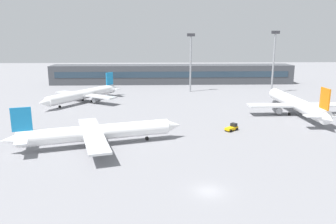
# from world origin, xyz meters

# --- Properties ---
(ground_plane) EXTENTS (400.00, 400.00, 0.00)m
(ground_plane) POSITION_xyz_m (0.00, 40.00, 0.00)
(ground_plane) COLOR gray
(terminal_building) EXTENTS (115.87, 12.13, 9.00)m
(terminal_building) POSITION_xyz_m (0.00, 114.95, 4.50)
(terminal_building) COLOR #3F4247
(terminal_building) RESTS_ON ground_plane
(airplane_near) EXTENTS (36.79, 26.18, 9.30)m
(airplane_near) POSITION_xyz_m (-20.24, 22.07, 2.84)
(airplane_near) COLOR white
(airplane_near) RESTS_ON ground_plane
(airplane_mid) EXTENTS (29.02, 41.75, 10.33)m
(airplane_mid) POSITION_xyz_m (33.62, 49.27, 3.15)
(airplane_mid) COLOR white
(airplane_mid) RESTS_ON ground_plane
(airplane_far) EXTENTS (23.78, 32.51, 9.15)m
(airplane_far) POSITION_xyz_m (-33.42, 68.73, 2.79)
(airplane_far) COLOR white
(airplane_far) RESTS_ON ground_plane
(baggage_tug_yellow) EXTENTS (3.73, 3.45, 1.75)m
(baggage_tug_yellow) POSITION_xyz_m (10.81, 32.13, 0.80)
(baggage_tug_yellow) COLOR #F2B20C
(baggage_tug_yellow) RESTS_ON ground_plane
(floodlight_tower_west) EXTENTS (3.20, 0.80, 23.73)m
(floodlight_tower_west) POSITION_xyz_m (6.38, 90.31, 13.85)
(floodlight_tower_west) COLOR gray
(floodlight_tower_west) RESTS_ON ground_plane
(floodlight_tower_east) EXTENTS (3.20, 0.80, 24.72)m
(floodlight_tower_east) POSITION_xyz_m (39.45, 86.43, 14.36)
(floodlight_tower_east) COLOR gray
(floodlight_tower_east) RESTS_ON ground_plane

